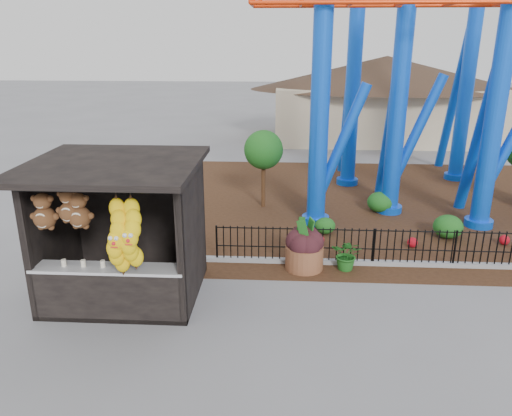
# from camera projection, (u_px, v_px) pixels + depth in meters

# --- Properties ---
(ground) EXTENTS (120.00, 120.00, 0.00)m
(ground) POSITION_uv_depth(u_px,v_px,m) (257.00, 326.00, 10.06)
(ground) COLOR slate
(ground) RESTS_ON ground
(mulch_bed) EXTENTS (18.00, 12.00, 0.02)m
(mulch_bed) POSITION_uv_depth(u_px,v_px,m) (384.00, 204.00, 17.40)
(mulch_bed) COLOR #331E11
(mulch_bed) RESTS_ON ground
(curb) EXTENTS (18.00, 0.18, 0.12)m
(curb) POSITION_uv_depth(u_px,v_px,m) (420.00, 264.00, 12.66)
(curb) COLOR gray
(curb) RESTS_ON ground
(prize_booth) EXTENTS (3.50, 3.40, 3.12)m
(prize_booth) POSITION_uv_depth(u_px,v_px,m) (118.00, 236.00, 10.59)
(prize_booth) COLOR black
(prize_booth) RESTS_ON ground
(picket_fence) EXTENTS (12.20, 0.06, 1.00)m
(picket_fence) POSITION_uv_depth(u_px,v_px,m) (459.00, 249.00, 12.47)
(picket_fence) COLOR black
(picket_fence) RESTS_ON ground
(roller_coaster) EXTENTS (11.00, 6.37, 10.82)m
(roller_coaster) POSITION_uv_depth(u_px,v_px,m) (436.00, 6.00, 15.48)
(roller_coaster) COLOR blue
(roller_coaster) RESTS_ON ground
(terracotta_planter) EXTENTS (1.10, 1.10, 0.61)m
(terracotta_planter) POSITION_uv_depth(u_px,v_px,m) (304.00, 257.00, 12.46)
(terracotta_planter) COLOR brown
(terracotta_planter) RESTS_ON ground
(planter_foliage) EXTENTS (0.70, 0.70, 0.64)m
(planter_foliage) POSITION_uv_depth(u_px,v_px,m) (305.00, 234.00, 12.26)
(planter_foliage) COLOR black
(planter_foliage) RESTS_ON terracotta_planter
(potted_plant) EXTENTS (0.92, 0.86, 0.83)m
(potted_plant) POSITION_uv_depth(u_px,v_px,m) (347.00, 255.00, 12.36)
(potted_plant) COLOR #205519
(potted_plant) RESTS_ON ground
(landscaping) EXTENTS (8.20, 4.05, 0.68)m
(landscaping) POSITION_uv_depth(u_px,v_px,m) (428.00, 218.00, 15.16)
(landscaping) COLOR #195118
(landscaping) RESTS_ON mulch_bed
(pavilion) EXTENTS (15.00, 15.00, 4.80)m
(pavilion) POSITION_uv_depth(u_px,v_px,m) (385.00, 85.00, 27.64)
(pavilion) COLOR #BFAD8C
(pavilion) RESTS_ON ground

